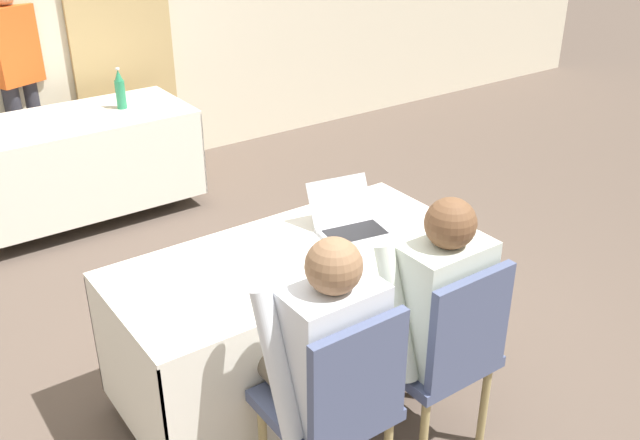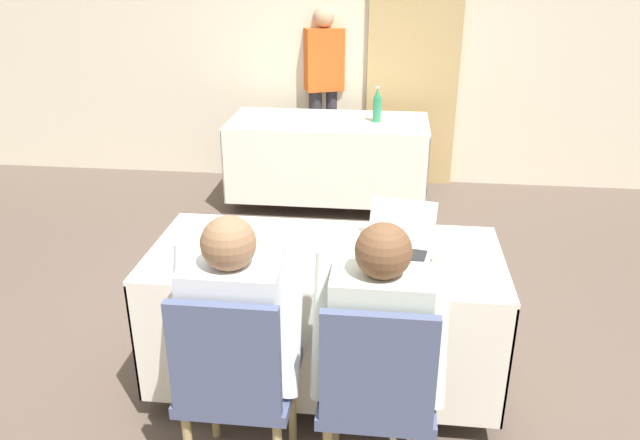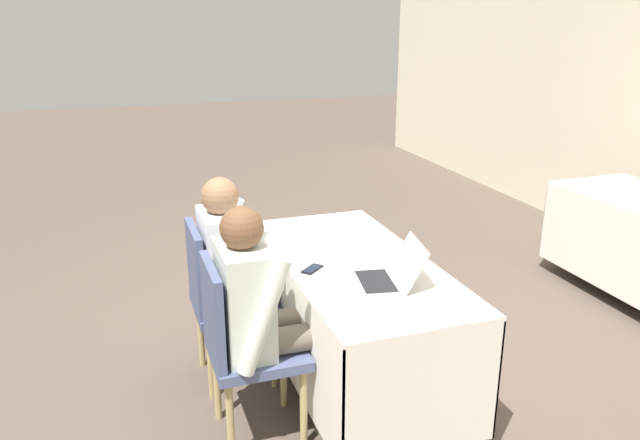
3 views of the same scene
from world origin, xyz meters
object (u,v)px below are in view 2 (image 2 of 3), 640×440
laptop (397,245)px  person_checkered_shirt (240,329)px  chair_near_left (235,379)px  chair_near_right (377,390)px  person_white_shirt (379,338)px  water_bottle (377,106)px  cell_phone (330,279)px  person_red_shirt (324,83)px

laptop → person_checkered_shirt: bearing=-124.7°
chair_near_left → chair_near_right: (0.54, 0.00, 0.00)m
chair_near_right → person_white_shirt: size_ratio=0.78×
laptop → water_bottle: (-0.17, 2.41, 0.09)m
cell_phone → person_checkered_shirt: size_ratio=0.12×
person_red_shirt → chair_near_left: bearing=-110.5°
cell_phone → chair_near_right: bearing=-103.8°
person_white_shirt → person_checkered_shirt: bearing=0.0°
laptop → person_red_shirt: 3.17m
laptop → person_checkered_shirt: (-0.61, -0.61, -0.10)m
person_checkered_shirt → person_red_shirt: (-0.08, 3.70, 0.23)m
cell_phone → laptop: bearing=3.5°
chair_near_left → person_red_shirt: size_ratio=0.58×
cell_phone → water_bottle: size_ratio=0.48×
chair_near_left → person_white_shirt: bearing=-169.1°
water_bottle → person_white_shirt: size_ratio=0.24×
chair_near_left → water_bottle: bearing=-97.9°
laptop → cell_phone: size_ratio=2.71×
person_checkered_shirt → person_white_shirt: size_ratio=1.00×
chair_near_left → chair_near_right: size_ratio=1.00×
person_checkered_shirt → cell_phone: bearing=-134.6°
cell_phone → person_red_shirt: bearing=55.4°
water_bottle → person_red_shirt: (-0.51, 0.68, 0.04)m
cell_phone → person_white_shirt: (0.22, -0.32, -0.07)m
cell_phone → water_bottle: 2.70m
chair_near_left → person_red_shirt: (-0.08, 3.81, 0.39)m
water_bottle → chair_near_left: water_bottle is taller
laptop → person_checkered_shirt: 0.86m
chair_near_left → person_red_shirt: 3.83m
cell_phone → water_bottle: bearing=46.3°
cell_phone → chair_near_right: chair_near_right is taller
chair_near_right → person_white_shirt: person_white_shirt is taller
water_bottle → person_checkered_shirt: 3.06m
chair_near_left → person_white_shirt: size_ratio=0.78×
chair_near_right → laptop: bearing=-95.0°
water_bottle → person_checkered_shirt: (-0.44, -3.02, -0.19)m
laptop → cell_phone: 0.40m
water_bottle → person_checkered_shirt: person_checkered_shirt is taller
cell_phone → person_checkered_shirt: bearing=-175.9°
cell_phone → chair_near_left: size_ratio=0.15×
laptop → chair_near_right: size_ratio=0.41×
person_checkered_shirt → laptop: bearing=-134.9°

